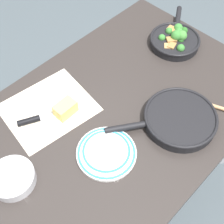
{
  "coord_description": "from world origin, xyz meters",
  "views": [
    {
      "loc": [
        -0.5,
        -0.48,
        1.72
      ],
      "look_at": [
        0.0,
        0.0,
        0.75
      ],
      "focal_mm": 50.0,
      "sensor_mm": 36.0,
      "label": 1
    }
  ],
  "objects_px": {
    "skillet_broccoli": "(175,39)",
    "wooden_spoon": "(214,106)",
    "prep_bowl_steel": "(12,178)",
    "grater_knife": "(38,119)",
    "skillet_eggs": "(179,119)",
    "cheese_block": "(65,109)",
    "dinner_plate_stack": "(106,152)"
  },
  "relations": [
    {
      "from": "skillet_eggs",
      "to": "wooden_spoon",
      "type": "relative_size",
      "value": 1.07
    },
    {
      "from": "skillet_eggs",
      "to": "cheese_block",
      "type": "bearing_deg",
      "value": -16.93
    },
    {
      "from": "skillet_broccoli",
      "to": "wooden_spoon",
      "type": "bearing_deg",
      "value": -150.52
    },
    {
      "from": "cheese_block",
      "to": "prep_bowl_steel",
      "type": "distance_m",
      "value": 0.32
    },
    {
      "from": "prep_bowl_steel",
      "to": "grater_knife",
      "type": "bearing_deg",
      "value": 33.02
    },
    {
      "from": "skillet_broccoli",
      "to": "skillet_eggs",
      "type": "xyz_separation_m",
      "value": [
        -0.34,
        -0.28,
        -0.0
      ]
    },
    {
      "from": "skillet_broccoli",
      "to": "grater_knife",
      "type": "distance_m",
      "value": 0.71
    },
    {
      "from": "dinner_plate_stack",
      "to": "prep_bowl_steel",
      "type": "bearing_deg",
      "value": 152.25
    },
    {
      "from": "skillet_broccoli",
      "to": "prep_bowl_steel",
      "type": "xyz_separation_m",
      "value": [
        -0.91,
        -0.03,
        -0.01
      ]
    },
    {
      "from": "skillet_eggs",
      "to": "dinner_plate_stack",
      "type": "xyz_separation_m",
      "value": [
        -0.29,
        0.1,
        -0.01
      ]
    },
    {
      "from": "grater_knife",
      "to": "dinner_plate_stack",
      "type": "xyz_separation_m",
      "value": [
        0.08,
        -0.29,
        0.0
      ]
    },
    {
      "from": "grater_knife",
      "to": "wooden_spoon",
      "type": "bearing_deg",
      "value": -14.78
    },
    {
      "from": "skillet_broccoli",
      "to": "prep_bowl_steel",
      "type": "height_order",
      "value": "skillet_broccoli"
    },
    {
      "from": "skillet_broccoli",
      "to": "dinner_plate_stack",
      "type": "relative_size",
      "value": 1.53
    },
    {
      "from": "cheese_block",
      "to": "prep_bowl_steel",
      "type": "bearing_deg",
      "value": -164.4
    },
    {
      "from": "skillet_broccoli",
      "to": "dinner_plate_stack",
      "type": "distance_m",
      "value": 0.65
    },
    {
      "from": "skillet_broccoli",
      "to": "cheese_block",
      "type": "bearing_deg",
      "value": 142.31
    },
    {
      "from": "grater_knife",
      "to": "prep_bowl_steel",
      "type": "bearing_deg",
      "value": -120.96
    },
    {
      "from": "grater_knife",
      "to": "prep_bowl_steel",
      "type": "xyz_separation_m",
      "value": [
        -0.21,
        -0.14,
        0.01
      ]
    },
    {
      "from": "wooden_spoon",
      "to": "cheese_block",
      "type": "distance_m",
      "value": 0.58
    },
    {
      "from": "wooden_spoon",
      "to": "prep_bowl_steel",
      "type": "bearing_deg",
      "value": 45.0
    },
    {
      "from": "skillet_eggs",
      "to": "wooden_spoon",
      "type": "distance_m",
      "value": 0.17
    },
    {
      "from": "skillet_broccoli",
      "to": "skillet_eggs",
      "type": "height_order",
      "value": "skillet_broccoli"
    },
    {
      "from": "grater_knife",
      "to": "dinner_plate_stack",
      "type": "height_order",
      "value": "dinner_plate_stack"
    },
    {
      "from": "wooden_spoon",
      "to": "cheese_block",
      "type": "height_order",
      "value": "cheese_block"
    },
    {
      "from": "skillet_broccoli",
      "to": "skillet_eggs",
      "type": "relative_size",
      "value": 0.86
    },
    {
      "from": "dinner_plate_stack",
      "to": "skillet_broccoli",
      "type": "bearing_deg",
      "value": 15.94
    },
    {
      "from": "skillet_broccoli",
      "to": "prep_bowl_steel",
      "type": "bearing_deg",
      "value": 149.54
    },
    {
      "from": "wooden_spoon",
      "to": "dinner_plate_stack",
      "type": "height_order",
      "value": "dinner_plate_stack"
    },
    {
      "from": "wooden_spoon",
      "to": "prep_bowl_steel",
      "type": "relative_size",
      "value": 2.32
    },
    {
      "from": "skillet_broccoli",
      "to": "cheese_block",
      "type": "relative_size",
      "value": 3.86
    },
    {
      "from": "dinner_plate_stack",
      "to": "wooden_spoon",
      "type": "bearing_deg",
      "value": -19.79
    }
  ]
}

